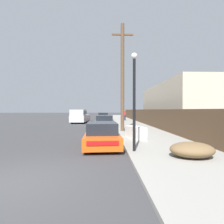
% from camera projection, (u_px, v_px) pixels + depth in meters
% --- Properties ---
extents(ground_plane, '(220.00, 220.00, 0.00)m').
position_uv_depth(ground_plane, '(16.00, 184.00, 4.44)').
color(ground_plane, '#38383A').
extents(sidewalk_curb, '(4.20, 63.00, 0.12)m').
position_uv_depth(sidewalk_curb, '(124.00, 121.00, 28.12)').
color(sidewalk_curb, gray).
rests_on(sidewalk_curb, ground).
extents(discarded_fridge, '(1.11, 1.93, 0.77)m').
position_uv_depth(discarded_fridge, '(135.00, 132.00, 10.84)').
color(discarded_fridge, white).
rests_on(discarded_fridge, sidewalk_curb).
extents(parked_sports_car_red, '(1.89, 4.50, 1.25)m').
position_uv_depth(parked_sports_car_red, '(102.00, 135.00, 9.23)').
color(parked_sports_car_red, '#E05114').
rests_on(parked_sports_car_red, ground).
extents(car_parked_mid, '(2.00, 4.73, 1.33)m').
position_uv_depth(car_parked_mid, '(105.00, 122.00, 17.90)').
color(car_parked_mid, gray).
rests_on(car_parked_mid, ground).
extents(car_parked_far, '(1.98, 4.17, 1.43)m').
position_uv_depth(car_parked_far, '(103.00, 117.00, 28.68)').
color(car_parked_far, '#5B1E19').
rests_on(car_parked_far, ground).
extents(pickup_truck, '(2.29, 5.99, 1.92)m').
position_uv_depth(pickup_truck, '(80.00, 116.00, 25.37)').
color(pickup_truck, silver).
rests_on(pickup_truck, ground).
extents(utility_pole, '(1.80, 0.30, 8.95)m').
position_uv_depth(utility_pole, '(122.00, 76.00, 14.59)').
color(utility_pole, brown).
rests_on(utility_pole, sidewalk_curb).
extents(street_lamp, '(0.26, 0.26, 4.20)m').
position_uv_depth(street_lamp, '(134.00, 94.00, 7.47)').
color(street_lamp, black).
rests_on(street_lamp, sidewalk_curb).
extents(brush_pile, '(1.63, 1.31, 0.56)m').
position_uv_depth(brush_pile, '(192.00, 150.00, 6.52)').
color(brush_pile, brown).
rests_on(brush_pile, sidewalk_curb).
extents(wooden_fence, '(0.08, 40.86, 1.82)m').
position_uv_depth(wooden_fence, '(138.00, 115.00, 26.98)').
color(wooden_fence, brown).
rests_on(wooden_fence, sidewalk_curb).
extents(building_right_house, '(6.00, 15.41, 5.10)m').
position_uv_depth(building_right_house, '(179.00, 105.00, 22.47)').
color(building_right_house, beige).
rests_on(building_right_house, ground).
extents(pedestrian, '(0.34, 0.34, 1.76)m').
position_uv_depth(pedestrian, '(125.00, 115.00, 29.46)').
color(pedestrian, '#282D42').
rests_on(pedestrian, sidewalk_curb).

